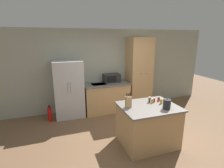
{
  "coord_description": "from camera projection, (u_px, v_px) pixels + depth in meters",
  "views": [
    {
      "loc": [
        -1.75,
        -3.14,
        2.33
      ],
      "look_at": [
        -0.2,
        1.4,
        1.05
      ],
      "focal_mm": 28.0,
      "sensor_mm": 36.0,
      "label": 1
    }
  ],
  "objects": [
    {
      "name": "ground_plane",
      "position": [
        140.0,
        142.0,
        4.02
      ],
      "size": [
        14.0,
        14.0,
        0.0
      ],
      "primitive_type": "plane",
      "color": "brown"
    },
    {
      "name": "wall_back",
      "position": [
        109.0,
        69.0,
        5.82
      ],
      "size": [
        7.2,
        0.06,
        2.6
      ],
      "color": "#9EA393",
      "rests_on": "ground_plane"
    },
    {
      "name": "refrigerator",
      "position": [
        69.0,
        89.0,
        5.18
      ],
      "size": [
        0.84,
        0.68,
        1.69
      ],
      "color": "#B7BABC",
      "rests_on": "ground_plane"
    },
    {
      "name": "back_counter",
      "position": [
        106.0,
        97.0,
        5.64
      ],
      "size": [
        1.44,
        0.71,
        0.93
      ],
      "color": "tan",
      "rests_on": "ground_plane"
    },
    {
      "name": "pantry_cabinet",
      "position": [
        139.0,
        73.0,
        5.85
      ],
      "size": [
        0.76,
        0.62,
        2.35
      ],
      "color": "tan",
      "rests_on": "ground_plane"
    },
    {
      "name": "kitchen_island",
      "position": [
        148.0,
        125.0,
        3.87
      ],
      "size": [
        1.22,
        0.99,
        0.91
      ],
      "color": "tan",
      "rests_on": "ground_plane"
    },
    {
      "name": "microwave",
      "position": [
        112.0,
        78.0,
        5.68
      ],
      "size": [
        0.53,
        0.35,
        0.26
      ],
      "color": "#232326",
      "rests_on": "back_counter"
    },
    {
      "name": "knife_block",
      "position": [
        128.0,
        102.0,
        3.65
      ],
      "size": [
        0.12,
        0.08,
        0.33
      ],
      "color": "tan",
      "rests_on": "kitchen_island"
    },
    {
      "name": "spice_bottle_tall_dark",
      "position": [
        161.0,
        101.0,
        3.87
      ],
      "size": [
        0.05,
        0.05,
        0.12
      ],
      "color": "gold",
      "rests_on": "kitchen_island"
    },
    {
      "name": "spice_bottle_short_red",
      "position": [
        152.0,
        101.0,
        3.91
      ],
      "size": [
        0.05,
        0.05,
        0.11
      ],
      "color": "gold",
      "rests_on": "kitchen_island"
    },
    {
      "name": "spice_bottle_amber_oil",
      "position": [
        159.0,
        99.0,
        4.03
      ],
      "size": [
        0.06,
        0.06,
        0.09
      ],
      "color": "#B2281E",
      "rests_on": "kitchen_island"
    },
    {
      "name": "spice_bottle_green_herb",
      "position": [
        154.0,
        100.0,
        3.97
      ],
      "size": [
        0.04,
        0.04,
        0.1
      ],
      "color": "#B2281E",
      "rests_on": "kitchen_island"
    },
    {
      "name": "spice_bottle_pale_salt",
      "position": [
        150.0,
        100.0,
        3.94
      ],
      "size": [
        0.05,
        0.05,
        0.13
      ],
      "color": "#563319",
      "rests_on": "kitchen_island"
    },
    {
      "name": "kettle",
      "position": [
        167.0,
        104.0,
        3.58
      ],
      "size": [
        0.16,
        0.16,
        0.23
      ],
      "color": "#232326",
      "rests_on": "kitchen_island"
    },
    {
      "name": "fire_extinguisher",
      "position": [
        50.0,
        114.0,
        4.99
      ],
      "size": [
        0.11,
        0.11,
        0.48
      ],
      "color": "red",
      "rests_on": "ground_plane"
    }
  ]
}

